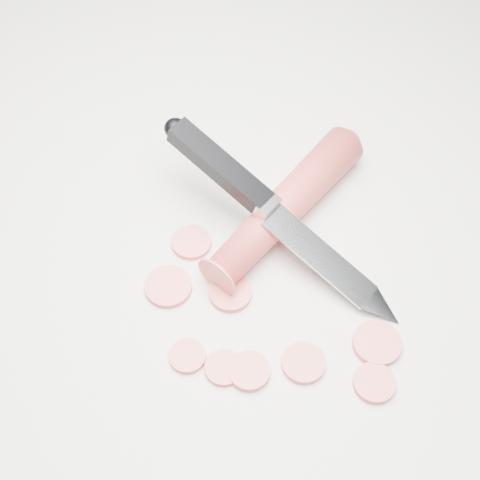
% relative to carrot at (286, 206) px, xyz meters
% --- Properties ---
extents(ground, '(2.40, 2.40, 0.00)m').
position_rel_carrot_xyz_m(ground, '(0.02, -0.05, -0.02)').
color(ground, silver).
rests_on(ground, ground).
extents(carrot, '(0.07, 0.19, 0.03)m').
position_rel_carrot_xyz_m(carrot, '(0.00, 0.00, 0.00)').
color(carrot, red).
rests_on(carrot, ground).
extents(carrot_slice_0, '(0.04, 0.04, 0.01)m').
position_rel_carrot_xyz_m(carrot_slice_0, '(-0.06, -0.06, -0.02)').
color(carrot_slice_0, '#E35D54').
rests_on(carrot_slice_0, ground).
extents(carrot_slice_1, '(0.03, 0.03, 0.01)m').
position_rel_carrot_xyz_m(carrot_slice_1, '(0.04, -0.15, -0.02)').
color(carrot_slice_1, '#E35D54').
rests_on(carrot_slice_1, ground).
extents(carrot_slice_2, '(0.04, 0.04, 0.01)m').
position_rel_carrot_xyz_m(carrot_slice_2, '(-0.01, -0.09, -0.02)').
color(carrot_slice_2, '#E35D54').
rests_on(carrot_slice_2, ground).
extents(carrot_slice_3, '(0.03, 0.03, 0.01)m').
position_rel_carrot_xyz_m(carrot_slice_3, '(0.02, -0.15, -0.02)').
color(carrot_slice_3, '#E35D54').
rests_on(carrot_slice_3, ground).
extents(carrot_slice_4, '(0.04, 0.04, 0.01)m').
position_rel_carrot_xyz_m(carrot_slice_4, '(0.12, -0.08, -0.02)').
color(carrot_slice_4, '#E35D54').
rests_on(carrot_slice_4, ground).
extents(carrot_slice_5, '(0.04, 0.04, 0.01)m').
position_rel_carrot_xyz_m(carrot_slice_5, '(-0.06, -0.11, -0.02)').
color(carrot_slice_5, '#E35D54').
rests_on(carrot_slice_5, ground).
extents(carrot_slice_6, '(0.03, 0.03, 0.01)m').
position_rel_carrot_xyz_m(carrot_slice_6, '(-0.01, -0.16, -0.02)').
color(carrot_slice_6, '#E35D54').
rests_on(carrot_slice_6, ground).
extents(carrot_slice_7, '(0.03, 0.03, 0.01)m').
position_rel_carrot_xyz_m(carrot_slice_7, '(0.07, -0.12, -0.02)').
color(carrot_slice_7, '#E35D54').
rests_on(carrot_slice_7, ground).
extents(carrot_slice_8, '(0.03, 0.03, 0.01)m').
position_rel_carrot_xyz_m(carrot_slice_8, '(0.13, -0.11, -0.02)').
color(carrot_slice_8, '#E35D54').
rests_on(carrot_slice_8, ground).
extents(kitchen_knife, '(0.26, 0.08, 0.08)m').
position_rel_carrot_xyz_m(kitchen_knife, '(0.01, -0.03, 0.02)').
color(kitchen_knife, silver).
rests_on(kitchen_knife, ground).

